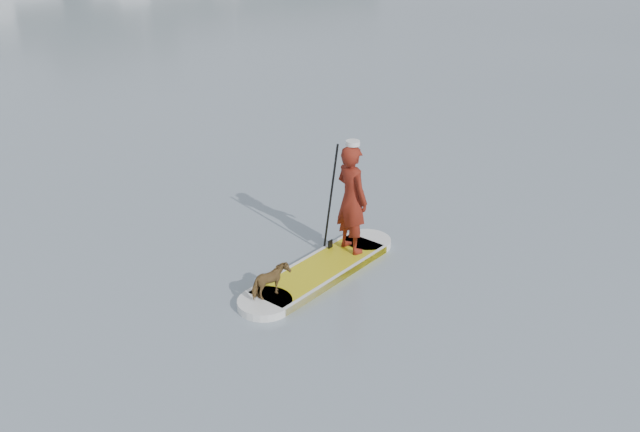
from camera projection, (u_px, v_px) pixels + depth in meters
ground at (567, 357)px, 9.16m from camera, size 140.00×140.00×0.00m
paddleboard at (320, 271)px, 11.09m from camera, size 3.25×1.28×0.12m
paddler at (352, 199)px, 11.24m from camera, size 0.47×0.68×1.79m
white_cap at (353, 143)px, 10.85m from camera, size 0.22×0.22×0.07m
dog at (271, 282)px, 10.18m from camera, size 0.60×0.31×0.49m
paddle at (331, 210)px, 11.37m from camera, size 0.10×0.30×2.00m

